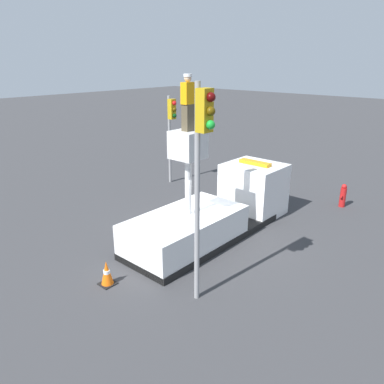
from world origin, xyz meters
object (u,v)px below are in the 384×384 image
at_px(fire_hydrant, 343,196).
at_px(bucket_truck, 217,211).
at_px(traffic_light_across, 171,122).
at_px(traffic_light_pole, 202,155).
at_px(traffic_cone_rear, 107,273).
at_px(worker, 188,103).

bearing_deg(fire_hydrant, bucket_truck, 155.77).
relative_size(bucket_truck, traffic_light_across, 1.65).
xyz_separation_m(traffic_light_pole, fire_hydrant, (9.53, -0.26, -3.58)).
relative_size(bucket_truck, traffic_light_pole, 1.30).
xyz_separation_m(bucket_truck, fire_hydrant, (5.82, -2.62, -0.31)).
bearing_deg(traffic_light_pole, fire_hydrant, -1.57).
relative_size(traffic_light_pole, traffic_cone_rear, 7.65).
bearing_deg(traffic_light_across, fire_hydrant, -72.49).
xyz_separation_m(bucket_truck, traffic_cone_rear, (-4.97, 0.17, -0.47)).
bearing_deg(traffic_light_across, worker, -130.99).
xyz_separation_m(traffic_light_pole, traffic_light_across, (6.94, 7.93, -0.86)).
distance_m(bucket_truck, traffic_light_pole, 5.48).
bearing_deg(traffic_light_pole, traffic_light_across, 48.78).
xyz_separation_m(traffic_light_across, fire_hydrant, (2.58, -8.19, -2.71)).
bearing_deg(traffic_light_across, traffic_cone_rear, -146.66).
xyz_separation_m(bucket_truck, traffic_light_pole, (-3.71, -2.36, 3.27)).
distance_m(worker, fire_hydrant, 9.05).
bearing_deg(bucket_truck, traffic_cone_rear, 178.02).
bearing_deg(traffic_light_pole, bucket_truck, 32.43).
relative_size(worker, fire_hydrant, 1.64).
relative_size(worker, traffic_cone_rear, 2.30).
height_order(traffic_light_across, fire_hydrant, traffic_light_across).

